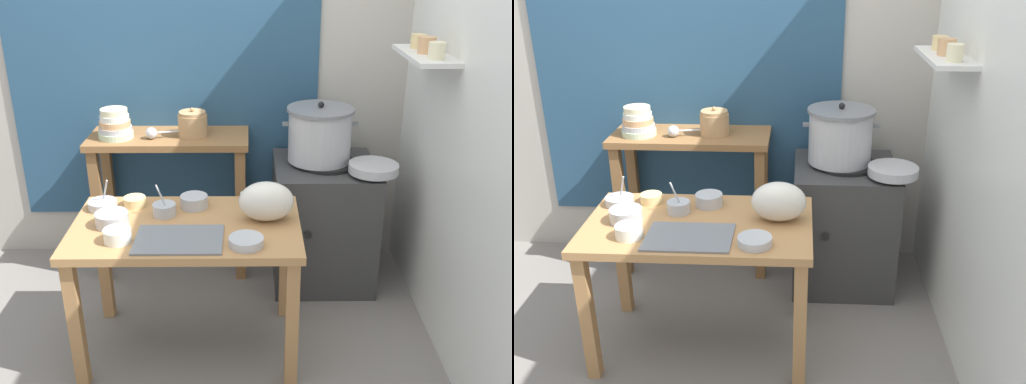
% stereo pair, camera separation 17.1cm
% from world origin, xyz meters
% --- Properties ---
extents(ground_plane, '(9.00, 9.00, 0.00)m').
position_xyz_m(ground_plane, '(0.00, 0.00, 0.00)').
color(ground_plane, gray).
extents(wall_back, '(4.40, 0.12, 2.60)m').
position_xyz_m(wall_back, '(0.08, 1.10, 1.30)').
color(wall_back, '#B2ADA3').
rests_on(wall_back, ground).
extents(wall_right, '(0.30, 3.20, 2.60)m').
position_xyz_m(wall_right, '(1.40, 0.20, 1.30)').
color(wall_right, silver).
rests_on(wall_right, ground).
extents(prep_table, '(1.10, 0.66, 0.72)m').
position_xyz_m(prep_table, '(0.07, 0.00, 0.61)').
color(prep_table, '#B27F4C').
rests_on(prep_table, ground).
extents(back_shelf_table, '(0.96, 0.40, 0.90)m').
position_xyz_m(back_shelf_table, '(-0.11, 0.83, 0.68)').
color(back_shelf_table, olive).
rests_on(back_shelf_table, ground).
extents(stove_block, '(0.60, 0.61, 0.78)m').
position_xyz_m(stove_block, '(0.83, 0.70, 0.38)').
color(stove_block, '#383838').
rests_on(stove_block, ground).
extents(steamer_pot, '(0.44, 0.39, 0.35)m').
position_xyz_m(steamer_pot, '(0.79, 0.72, 0.94)').
color(steamer_pot, '#B7BABF').
rests_on(steamer_pot, stove_block).
extents(clay_pot, '(0.17, 0.17, 0.17)m').
position_xyz_m(clay_pot, '(0.04, 0.83, 0.97)').
color(clay_pot, tan).
rests_on(clay_pot, back_shelf_table).
extents(bowl_stack_enamel, '(0.21, 0.21, 0.18)m').
position_xyz_m(bowl_stack_enamel, '(-0.42, 0.79, 0.98)').
color(bowl_stack_enamel, '#B7D1AD').
rests_on(bowl_stack_enamel, back_shelf_table).
extents(ladle, '(0.28, 0.10, 0.07)m').
position_xyz_m(ladle, '(-0.19, 0.77, 0.94)').
color(ladle, '#B7BABF').
rests_on(ladle, back_shelf_table).
extents(serving_tray, '(0.40, 0.28, 0.01)m').
position_xyz_m(serving_tray, '(0.06, -0.17, 0.72)').
color(serving_tray, slate).
rests_on(serving_tray, prep_table).
extents(plastic_bag, '(0.27, 0.17, 0.20)m').
position_xyz_m(plastic_bag, '(0.46, 0.04, 0.82)').
color(plastic_bag, silver).
rests_on(plastic_bag, prep_table).
extents(wide_pan, '(0.28, 0.28, 0.05)m').
position_xyz_m(wide_pan, '(1.07, 0.52, 0.80)').
color(wide_pan, '#B7BABF').
rests_on(wide_pan, stove_block).
extents(prep_bowl_0, '(0.11, 0.11, 0.17)m').
position_xyz_m(prep_bowl_0, '(-0.05, 0.10, 0.75)').
color(prep_bowl_0, '#B7BABF').
rests_on(prep_bowl_0, prep_table).
extents(prep_bowl_1, '(0.10, 0.10, 0.05)m').
position_xyz_m(prep_bowl_1, '(0.38, 0.25, 0.75)').
color(prep_bowl_1, '#B7D1AD').
rests_on(prep_bowl_1, prep_table).
extents(prep_bowl_2, '(0.16, 0.16, 0.07)m').
position_xyz_m(prep_bowl_2, '(-0.28, -0.01, 0.76)').
color(prep_bowl_2, '#B7BABF').
rests_on(prep_bowl_2, prep_table).
extents(prep_bowl_3, '(0.16, 0.16, 0.04)m').
position_xyz_m(prep_bowl_3, '(0.36, -0.21, 0.74)').
color(prep_bowl_3, '#B7BABF').
rests_on(prep_bowl_3, prep_table).
extents(prep_bowl_4, '(0.14, 0.14, 0.06)m').
position_xyz_m(prep_bowl_4, '(0.09, 0.19, 0.75)').
color(prep_bowl_4, '#B7BABF').
rests_on(prep_bowl_4, prep_table).
extents(prep_bowl_5, '(0.14, 0.14, 0.17)m').
position_xyz_m(prep_bowl_5, '(-0.37, 0.18, 0.74)').
color(prep_bowl_5, '#B7BABF').
rests_on(prep_bowl_5, prep_table).
extents(prep_bowl_6, '(0.13, 0.13, 0.06)m').
position_xyz_m(prep_bowl_6, '(-0.22, -0.17, 0.75)').
color(prep_bowl_6, silver).
rests_on(prep_bowl_6, prep_table).
extents(prep_bowl_7, '(0.11, 0.11, 0.05)m').
position_xyz_m(prep_bowl_7, '(-0.21, 0.22, 0.75)').
color(prep_bowl_7, '#E5C684').
rests_on(prep_bowl_7, prep_table).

